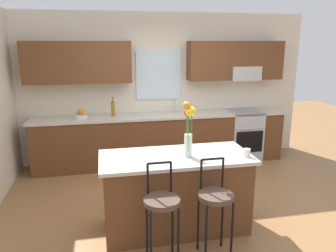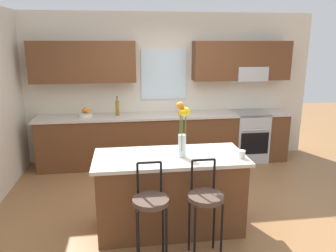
# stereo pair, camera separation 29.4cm
# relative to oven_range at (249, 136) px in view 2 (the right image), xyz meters

# --- Properties ---
(ground_plane) EXTENTS (14.00, 14.00, 0.00)m
(ground_plane) POSITION_rel_oven_range_xyz_m (-1.58, -1.68, -0.46)
(ground_plane) COLOR olive
(back_wall_assembly) EXTENTS (5.60, 0.50, 2.70)m
(back_wall_assembly) POSITION_rel_oven_range_xyz_m (-1.55, 0.31, 1.05)
(back_wall_assembly) COLOR beige
(back_wall_assembly) RESTS_ON ground
(counter_run) EXTENTS (4.56, 0.64, 0.92)m
(counter_run) POSITION_rel_oven_range_xyz_m (-1.58, 0.02, 0.01)
(counter_run) COLOR brown
(counter_run) RESTS_ON ground
(sink_faucet) EXTENTS (0.02, 0.13, 0.23)m
(sink_faucet) POSITION_rel_oven_range_xyz_m (-1.31, 0.17, 0.60)
(sink_faucet) COLOR #B7BABC
(sink_faucet) RESTS_ON counter_run
(oven_range) EXTENTS (0.60, 0.64, 0.92)m
(oven_range) POSITION_rel_oven_range_xyz_m (0.00, 0.00, 0.00)
(oven_range) COLOR #B7BABC
(oven_range) RESTS_ON ground
(kitchen_island) EXTENTS (1.74, 0.78, 0.92)m
(kitchen_island) POSITION_rel_oven_range_xyz_m (-1.82, -2.17, 0.00)
(kitchen_island) COLOR brown
(kitchen_island) RESTS_ON ground
(bar_stool_near) EXTENTS (0.36, 0.36, 1.04)m
(bar_stool_near) POSITION_rel_oven_range_xyz_m (-2.09, -2.77, 0.18)
(bar_stool_near) COLOR black
(bar_stool_near) RESTS_ON ground
(bar_stool_middle) EXTENTS (0.36, 0.36, 1.04)m
(bar_stool_middle) POSITION_rel_oven_range_xyz_m (-1.54, -2.77, 0.18)
(bar_stool_middle) COLOR black
(bar_stool_middle) RESTS_ON ground
(flower_vase) EXTENTS (0.15, 0.16, 0.63)m
(flower_vase) POSITION_rel_oven_range_xyz_m (-1.68, -2.21, 0.81)
(flower_vase) COLOR silver
(flower_vase) RESTS_ON kitchen_island
(mug_ceramic) EXTENTS (0.08, 0.08, 0.09)m
(mug_ceramic) POSITION_rel_oven_range_xyz_m (-1.03, -2.35, 0.51)
(mug_ceramic) COLOR silver
(mug_ceramic) RESTS_ON kitchen_island
(fruit_bowl_oranges) EXTENTS (0.24, 0.24, 0.16)m
(fruit_bowl_oranges) POSITION_rel_oven_range_xyz_m (-2.99, 0.03, 0.51)
(fruit_bowl_oranges) COLOR silver
(fruit_bowl_oranges) RESTS_ON counter_run
(bottle_olive_oil) EXTENTS (0.06, 0.06, 0.34)m
(bottle_olive_oil) POSITION_rel_oven_range_xyz_m (-2.44, 0.02, 0.60)
(bottle_olive_oil) COLOR olive
(bottle_olive_oil) RESTS_ON counter_run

